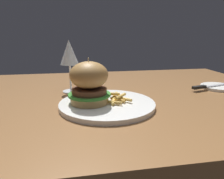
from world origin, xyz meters
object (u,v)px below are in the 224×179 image
at_px(main_plate, 107,104).
at_px(bread_plate, 218,87).
at_px(table_knife, 209,86).
at_px(wine_glass, 69,54).
at_px(burger_sandwich, 89,83).

bearing_deg(main_plate, bread_plate, 16.70).
bearing_deg(table_knife, wine_glass, 173.49).
xyz_separation_m(bread_plate, table_knife, (-0.05, -0.01, 0.01)).
bearing_deg(wine_glass, bread_plate, -4.68).
height_order(main_plate, bread_plate, main_plate).
bearing_deg(burger_sandwich, main_plate, -5.10).
distance_m(main_plate, wine_glass, 0.25).
bearing_deg(table_knife, burger_sandwich, -165.39).
distance_m(burger_sandwich, table_knife, 0.49).
relative_size(main_plate, burger_sandwich, 2.13).
xyz_separation_m(main_plate, table_knife, (0.42, 0.13, 0.01)).
height_order(burger_sandwich, table_knife, burger_sandwich).
relative_size(wine_glass, table_knife, 0.94).
xyz_separation_m(burger_sandwich, wine_glass, (-0.05, 0.18, 0.06)).
bearing_deg(bread_plate, table_knife, -164.99).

